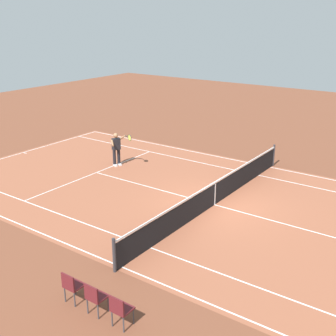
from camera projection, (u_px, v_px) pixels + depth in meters
ground_plane at (214, 205)px, 17.07m from camera, size 60.00×60.00×0.00m
court_slab at (214, 205)px, 17.07m from camera, size 24.20×11.40×0.00m
court_line_markings at (214, 205)px, 17.07m from camera, size 23.85×11.05×0.01m
tennis_net at (215, 193)px, 16.91m from camera, size 0.10×11.70×1.08m
tennis_player_near at (117, 147)px, 21.26m from camera, size 1.18×0.74×1.70m
tennis_ball at (229, 187)px, 18.77m from camera, size 0.07×0.07×0.07m
spectator_chair_0 at (120, 309)px, 10.20m from camera, size 0.44×0.44×0.88m
spectator_chair_1 at (95, 296)px, 10.65m from camera, size 0.44×0.44×0.88m
spectator_chair_2 at (72, 285)px, 11.10m from camera, size 0.44×0.44×0.88m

